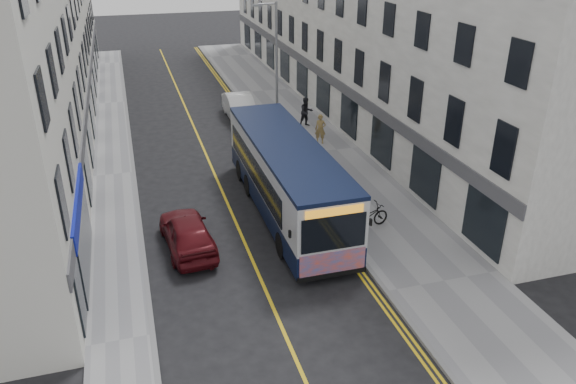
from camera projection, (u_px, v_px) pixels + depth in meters
ground at (267, 293)px, 19.62m from camera, size 140.00×140.00×0.00m
pavement_east at (321, 152)px, 31.57m from camera, size 4.50×64.00×0.12m
pavement_west at (114, 175)px, 28.70m from camera, size 2.00×64.00×0.12m
kerb_east at (283, 156)px, 30.99m from camera, size 0.18×64.00×0.13m
kerb_west at (134, 173)px, 28.95m from camera, size 0.18×64.00×0.13m
road_centre_line at (211, 165)px, 30.00m from camera, size 0.12×64.00×0.01m
road_dbl_yellow_inner at (275, 158)px, 30.91m from camera, size 0.10×64.00×0.01m
road_dbl_yellow_outer at (278, 158)px, 30.96m from camera, size 0.10×64.00×0.01m
terrace_east at (352, 8)px, 37.91m from camera, size 6.00×46.00×13.00m
terrace_west at (26, 22)px, 32.68m from camera, size 6.00×46.00×13.00m
streetlamp at (275, 70)px, 30.90m from camera, size 1.32×0.18×8.00m
city_bus at (287, 176)px, 24.26m from camera, size 2.68×11.48×3.34m
bicycle at (367, 216)px, 23.40m from camera, size 2.07×1.02×1.04m
pedestrian_near at (320, 129)px, 32.35m from camera, size 0.74×0.63×1.72m
pedestrian_far at (306, 112)px, 35.08m from camera, size 0.98×0.81×1.83m
car_white at (240, 107)px, 36.83m from camera, size 1.68×4.78×1.57m
car_maroon at (187, 232)px, 22.01m from camera, size 2.08×4.45×1.47m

